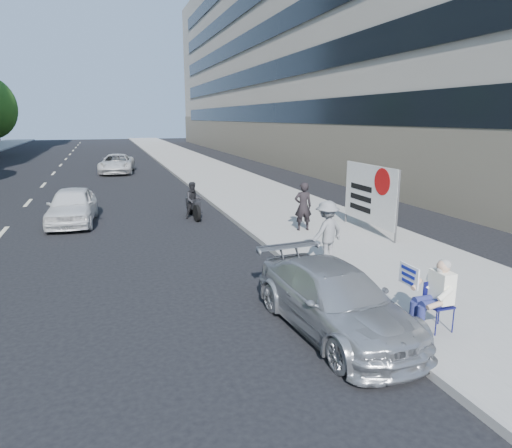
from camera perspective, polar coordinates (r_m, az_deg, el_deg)
name	(u,v)px	position (r m, az deg, el deg)	size (l,w,h in m)	color
ground	(258,296)	(10.16, 0.27, -8.98)	(160.00, 160.00, 0.00)	black
near_sidewalk	(219,177)	(29.99, -4.66, 5.92)	(5.00, 120.00, 0.15)	gray
near_building	(322,50)	(45.96, 8.24, 20.75)	(14.00, 70.00, 20.00)	#9D9587
seated_protester	(434,292)	(8.60, 21.33, -7.87)	(0.83, 1.11, 1.31)	navy
jogger	(327,232)	(11.87, 8.83, -0.99)	(1.05, 0.60, 1.62)	slate
pedestrian_woman	(303,206)	(15.20, 5.91, 2.21)	(0.59, 0.39, 1.62)	black
protest_banner	(370,194)	(15.29, 14.03, 3.63)	(0.08, 3.06, 2.20)	#4C4C4C
parked_sedan	(335,300)	(8.53, 9.81, -9.32)	(1.67, 4.10, 1.19)	#9DA0A4
white_sedan_near	(72,206)	(18.09, -22.00, 2.12)	(1.57, 3.90, 1.33)	white
white_sedan_far	(117,164)	(33.86, -17.01, 7.22)	(2.20, 4.76, 1.32)	silver
motorcycle	(193,202)	(17.83, -7.82, 2.72)	(0.75, 2.05, 1.42)	black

